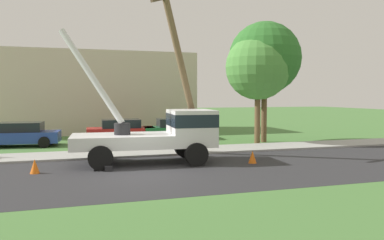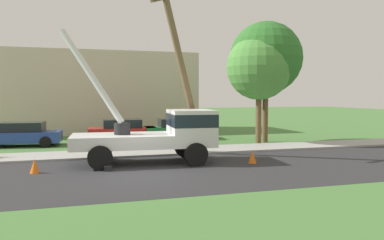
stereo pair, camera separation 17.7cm
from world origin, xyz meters
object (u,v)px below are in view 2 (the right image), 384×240
object	(u,v)px
utility_truck	(163,131)
roadside_tree_far	(259,68)
roadside_tree_near	(266,58)
traffic_cone_curbside	(192,150)
leaning_utility_pole	(182,66)
parked_sedan_blue	(22,134)
traffic_cone_behind	(35,166)
parked_sedan_red	(122,130)
traffic_cone_ahead	(252,157)
parked_sedan_green	(177,129)

from	to	relation	value
utility_truck	roadside_tree_far	xyz separation A→B (m)	(7.17, 4.96, 3.31)
roadside_tree_near	roadside_tree_far	xyz separation A→B (m)	(-0.67, -0.41, -0.63)
traffic_cone_curbside	roadside_tree_near	world-z (taller)	roadside_tree_near
leaning_utility_pole	parked_sedan_blue	world-z (taller)	leaning_utility_pole
traffic_cone_behind	parked_sedan_blue	xyz separation A→B (m)	(-1.60, 8.62, 0.43)
parked_sedan_red	parked_sedan_blue	bearing A→B (deg)	-170.00
utility_truck	traffic_cone_ahead	size ratio (longest dim) A/B	12.04
leaning_utility_pole	parked_sedan_blue	xyz separation A→B (m)	(-8.09, 6.35, -3.69)
traffic_cone_behind	traffic_cone_ahead	bearing A→B (deg)	-2.56
traffic_cone_ahead	traffic_cone_curbside	bearing A→B (deg)	126.22
parked_sedan_green	roadside_tree_far	world-z (taller)	roadside_tree_far
traffic_cone_curbside	roadside_tree_far	xyz separation A→B (m)	(5.41, 3.58, 4.44)
parked_sedan_green	roadside_tree_far	distance (m)	6.89
leaning_utility_pole	traffic_cone_behind	bearing A→B (deg)	-160.72
parked_sedan_green	roadside_tree_far	size ratio (longest dim) A/B	0.66
traffic_cone_curbside	roadside_tree_far	bearing A→B (deg)	33.46
leaning_utility_pole	traffic_cone_behind	world-z (taller)	leaning_utility_pole
utility_truck	parked_sedan_green	size ratio (longest dim) A/B	1.50
parked_sedan_blue	parked_sedan_red	bearing A→B (deg)	10.00
parked_sedan_blue	roadside_tree_far	size ratio (longest dim) A/B	0.67
leaning_utility_pole	traffic_cone_ahead	distance (m)	5.53
utility_truck	parked_sedan_green	bearing A→B (deg)	71.63
traffic_cone_ahead	traffic_cone_curbside	xyz separation A→B (m)	(-2.00, 2.74, 0.00)
parked_sedan_red	roadside_tree_far	world-z (taller)	roadside_tree_far
traffic_cone_behind	parked_sedan_red	distance (m)	10.63
leaning_utility_pole	roadside_tree_near	size ratio (longest dim) A/B	1.12
parked_sedan_blue	traffic_cone_curbside	bearing A→B (deg)	-36.14
traffic_cone_curbside	parked_sedan_blue	xyz separation A→B (m)	(-8.61, 6.29, 0.43)
traffic_cone_curbside	roadside_tree_near	size ratio (longest dim) A/B	0.07
utility_truck	parked_sedan_blue	xyz separation A→B (m)	(-6.85, 7.68, -0.70)
utility_truck	leaning_utility_pole	world-z (taller)	leaning_utility_pole
traffic_cone_ahead	traffic_cone_curbside	world-z (taller)	same
leaning_utility_pole	traffic_cone_ahead	bearing A→B (deg)	-46.64
traffic_cone_curbside	parked_sedan_red	world-z (taller)	parked_sedan_red
traffic_cone_behind	parked_sedan_red	world-z (taller)	parked_sedan_red
leaning_utility_pole	roadside_tree_near	bearing A→B (deg)	31.51
roadside_tree_near	roadside_tree_far	size ratio (longest dim) A/B	1.13
roadside_tree_near	traffic_cone_ahead	bearing A→B (deg)	-121.23
roadside_tree_far	traffic_cone_curbside	bearing A→B (deg)	-146.54
traffic_cone_ahead	parked_sedan_blue	size ratio (longest dim) A/B	0.12
leaning_utility_pole	parked_sedan_blue	distance (m)	10.93
utility_truck	traffic_cone_ahead	xyz separation A→B (m)	(3.76, -1.35, -1.13)
traffic_cone_curbside	parked_sedan_red	distance (m)	7.81
utility_truck	parked_sedan_green	xyz separation A→B (m)	(2.82, 8.51, -0.70)
traffic_cone_curbside	parked_sedan_red	xyz separation A→B (m)	(-2.63, 7.34, 0.43)
leaning_utility_pole	roadside_tree_far	xyz separation A→B (m)	(5.93, 3.64, 0.32)
utility_truck	traffic_cone_curbside	distance (m)	2.51
parked_sedan_red	parked_sedan_green	distance (m)	3.71
parked_sedan_blue	roadside_tree_far	world-z (taller)	roadside_tree_far
traffic_cone_curbside	parked_sedan_green	xyz separation A→B (m)	(1.07, 7.12, 0.43)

